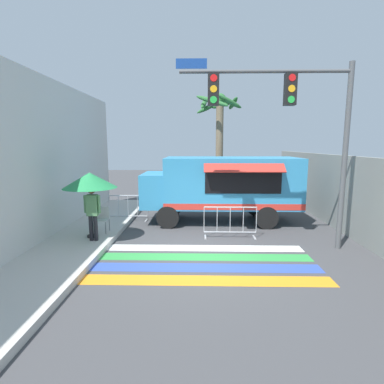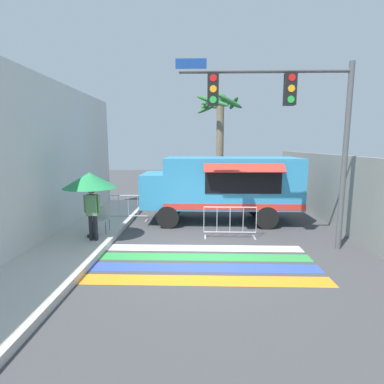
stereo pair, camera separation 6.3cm
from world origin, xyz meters
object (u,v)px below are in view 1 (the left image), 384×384
Objects in this scene: barricade_side at (128,208)px; palm_tree at (219,129)px; food_truck at (219,184)px; patio_umbrella at (90,181)px; folding_chair at (102,217)px; vendor_person at (92,210)px; traffic_signal_pole at (289,113)px; barricade_front at (230,223)px.

palm_tree is (4.02, 3.00, 3.47)m from barricade_side.
food_truck reaches higher than patio_umbrella.
vendor_person is at bearing -99.37° from folding_chair.
barricade_side is (-5.66, 3.34, -3.59)m from traffic_signal_pole.
palm_tree reaches higher than patio_umbrella.
folding_chair is at bearing 102.01° from vendor_person.
vendor_person is at bearing -142.86° from food_truck.
barricade_side is (0.39, 2.27, -0.17)m from folding_chair.
food_truck is at bearing 15.50° from folding_chair.
vendor_person is at bearing 179.21° from traffic_signal_pole.
food_truck is at bearing -92.79° from palm_tree.
food_truck reaches higher than barricade_front.
barricade_front is at bearing -89.03° from palm_tree.
traffic_signal_pole is at bearing -75.52° from palm_tree.
barricade_side is at bearing -143.27° from palm_tree.
palm_tree is at bearing 52.31° from patio_umbrella.
folding_chair is at bearing 78.03° from patio_umbrella.
traffic_signal_pole is at bearing -33.64° from barricade_front.
food_truck is at bearing -0.90° from barricade_side.
vendor_person is 4.61m from barricade_front.
barricade_side is (0.52, 2.88, -1.53)m from patio_umbrella.
barricade_front is 4.72m from barricade_side.
barricade_front is at bearing 7.01° from patio_umbrella.
traffic_signal_pole is (1.79, -3.28, 2.52)m from food_truck.
barricade_side is 6.10m from palm_tree.
traffic_signal_pole is 7.04m from folding_chair.
barricade_side is (0.35, 3.26, -0.64)m from vendor_person.
food_truck is 1.11× the size of palm_tree.
barricade_front is (-1.55, 1.03, -3.59)m from traffic_signal_pole.
traffic_signal_pole reaches higher than folding_chair.
patio_umbrella reaches higher than barricade_side.
food_truck reaches higher than barricade_side.
palm_tree is at bearing 36.73° from barricade_side.
palm_tree reaches higher than food_truck.
palm_tree is at bearing 64.58° from vendor_person.
patio_umbrella is 1.51m from folding_chair.
traffic_signal_pole reaches higher than vendor_person.
food_truck is at bearing 32.68° from patio_umbrella.
palm_tree is at bearing 38.18° from folding_chair.
barricade_side reaches higher than folding_chair.
folding_chair is at bearing 179.46° from barricade_front.
food_truck is at bearing 96.06° from barricade_front.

